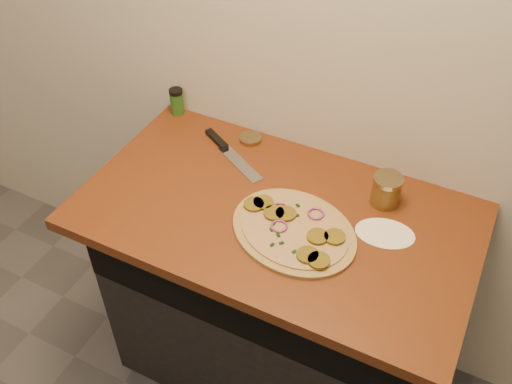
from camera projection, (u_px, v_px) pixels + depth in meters
The scene contains 8 objects.
cabinet at pixel (277, 297), 2.06m from camera, with size 1.10×0.60×0.86m, color black.
countertop at pixel (277, 215), 1.74m from camera, with size 1.20×0.70×0.04m, color brown.
pizza at pixel (294, 230), 1.65m from camera, with size 0.48×0.48×0.03m.
chefs_knife at pixel (227, 150), 1.93m from camera, with size 0.29×0.18×0.02m.
mason_jar_lid at pixel (250, 139), 1.97m from camera, with size 0.08×0.08×0.02m, color #908053.
salsa_jar at pixel (386, 190), 1.72m from camera, with size 0.09×0.09×0.10m.
spice_shaker at pixel (177, 101), 2.07m from camera, with size 0.05×0.05×0.10m.
flour_spill at pixel (385, 233), 1.65m from camera, with size 0.17×0.17×0.00m, color white.
Camera 1 is at (0.50, 0.29, 2.11)m, focal length 40.00 mm.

